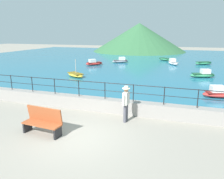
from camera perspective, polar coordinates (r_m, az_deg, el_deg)
The scene contains 15 objects.
ground_plane at distance 9.11m, azimuth -8.90°, elevation -12.31°, with size 120.00×120.00×0.00m, color gray.
promenade_wall at distance 11.68m, azimuth -1.84°, elevation -4.07°, with size 20.00×0.56×0.70m, color gray.
railing at distance 11.40m, azimuth -1.88°, elevation 0.52°, with size 18.44×0.04×0.90m.
lake_water at distance 33.48m, azimuth 11.70°, elevation 7.48°, with size 64.00×44.32×0.06m, color #236B89.
hill_main at distance 49.46m, azimuth 7.14°, elevation 13.46°, with size 20.47×20.47×6.12m, color #33663D.
bench_main at distance 9.54m, azimuth -17.71°, elevation -7.88°, with size 1.74×0.69×1.13m.
person_walking at distance 10.14m, azimuth 3.68°, elevation -3.32°, with size 0.38×0.56×1.75m.
boat_0 at distance 30.91m, azimuth 22.93°, elevation 6.46°, with size 2.43×1.96×0.36m.
boat_1 at distance 28.08m, azimuth -4.81°, elevation 6.98°, with size 2.25×2.28×0.76m.
boat_2 at distance 15.63m, azimuth 26.58°, elevation -0.87°, with size 2.45×1.45×0.76m.
boat_3 at distance 29.67m, azimuth 15.77°, elevation 6.90°, with size 1.73×2.47×0.76m.
boat_4 at distance 30.34m, azimuth 2.27°, elevation 7.61°, with size 2.44×1.92×0.76m.
boat_5 at distance 21.98m, azimuth 22.84°, elevation 3.69°, with size 2.46×1.56×0.76m.
boat_6 at distance 20.79m, azimuth -9.59°, elevation 3.88°, with size 2.42×2.01×1.66m.
boat_7 at distance 33.60m, azimuth 13.79°, elevation 7.78°, with size 2.30×2.22×0.36m.
Camera 1 is at (3.82, -7.17, 4.13)m, focal length 34.71 mm.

